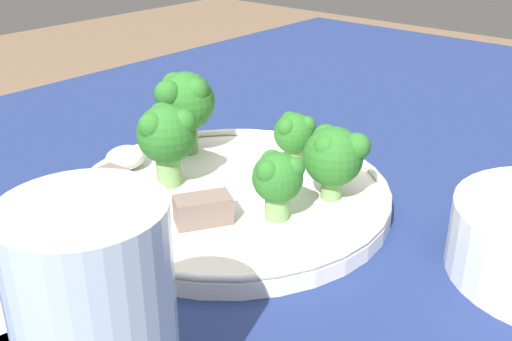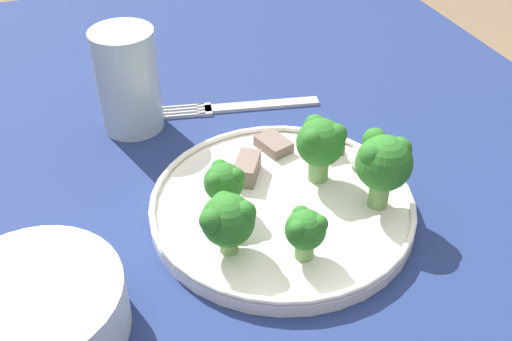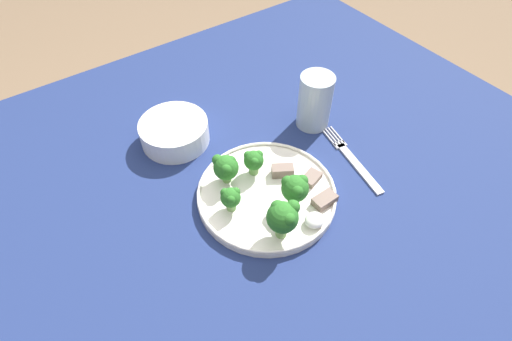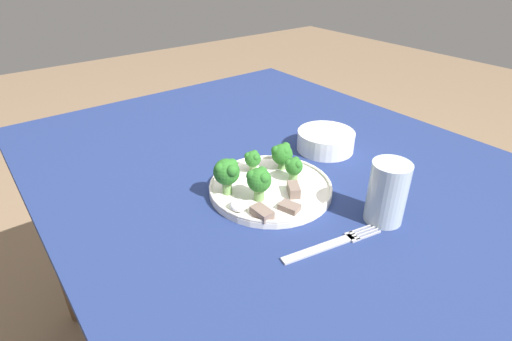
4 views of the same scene
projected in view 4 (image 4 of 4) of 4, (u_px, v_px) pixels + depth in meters
table at (288, 206)px, 0.90m from camera, size 1.30×0.96×0.71m
dinner_plate at (270, 187)px, 0.79m from camera, size 0.24×0.24×0.02m
fork at (331, 244)px, 0.66m from camera, size 0.05×0.19×0.00m
cream_bowl at (326, 141)px, 0.94m from camera, size 0.13×0.13×0.05m
drinking_glass at (387, 196)px, 0.69m from camera, size 0.07×0.07×0.11m
broccoli_floret_near_rim_left at (294, 167)px, 0.80m from camera, size 0.04×0.04×0.05m
broccoli_floret_center_left at (259, 180)px, 0.73m from camera, size 0.05×0.05×0.07m
broccoli_floret_back_left at (253, 159)px, 0.83m from camera, size 0.03×0.03×0.05m
broccoli_floret_front_left at (228, 173)px, 0.74m from camera, size 0.05×0.05×0.07m
broccoli_floret_center_back at (282, 154)px, 0.84m from camera, size 0.05×0.04×0.06m
meat_slice_front_slice at (289, 207)px, 0.72m from camera, size 0.04×0.03×0.01m
meat_slice_middle_slice at (294, 190)px, 0.76m from camera, size 0.04×0.04×0.02m
meat_slice_rear_slice at (262, 213)px, 0.70m from camera, size 0.04×0.03×0.02m
sauce_dollop at (238, 205)px, 0.72m from camera, size 0.03×0.03×0.02m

